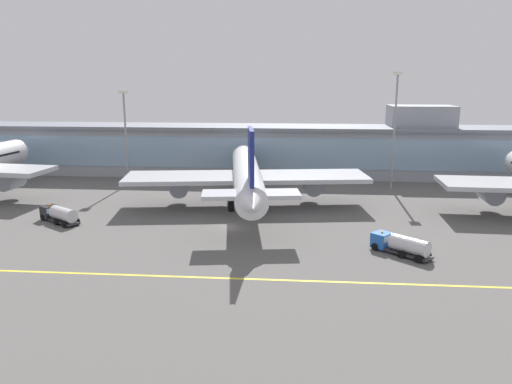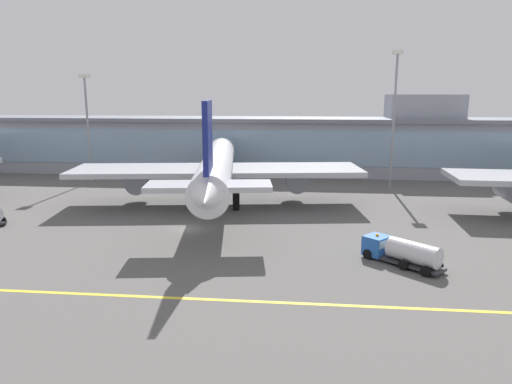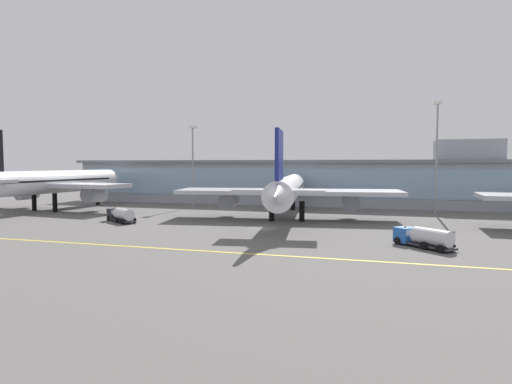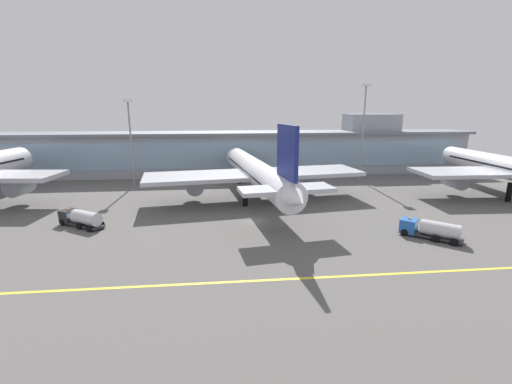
{
  "view_description": "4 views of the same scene",
  "coord_description": "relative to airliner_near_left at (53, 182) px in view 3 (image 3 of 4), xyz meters",
  "views": [
    {
      "loc": [
        11.53,
        -80.08,
        24.81
      ],
      "look_at": [
        3.72,
        12.29,
        3.42
      ],
      "focal_mm": 34.59,
      "sensor_mm": 36.0,
      "label": 1
    },
    {
      "loc": [
        15.74,
        -60.54,
        18.17
      ],
      "look_at": [
        8.78,
        8.21,
        3.66
      ],
      "focal_mm": 32.68,
      "sensor_mm": 36.0,
      "label": 2
    },
    {
      "loc": [
        20.63,
        -75.57,
        11.87
      ],
      "look_at": [
        -4.93,
        12.57,
        5.83
      ],
      "focal_mm": 30.15,
      "sensor_mm": 36.0,
      "label": 3
    },
    {
      "loc": [
        -5.78,
        -58.73,
        19.91
      ],
      "look_at": [
        0.78,
        4.79,
        4.28
      ],
      "focal_mm": 24.01,
      "sensor_mm": 36.0,
      "label": 4
    }
  ],
  "objects": [
    {
      "name": "apron_light_mast_centre",
      "position": [
        92.73,
        17.43,
        9.8
      ],
      "size": [
        1.8,
        1.8,
        26.28
      ],
      "color": "gray",
      "rests_on": "ground"
    },
    {
      "name": "taxiway_centreline_stripe",
      "position": [
        59.61,
        -37.2,
        -7.11
      ],
      "size": [
        159.41,
        0.5,
        0.01
      ],
      "primitive_type": "cube",
      "color": "yellow",
      "rests_on": "ground"
    },
    {
      "name": "service_truck_far",
      "position": [
        29.31,
        -14.69,
        -5.61
      ],
      "size": [
        8.87,
        7.05,
        2.9
      ],
      "rotation": [
        0.0,
        0.0,
        2.55
      ],
      "color": "black",
      "rests_on": "ground"
    },
    {
      "name": "apron_light_mast_west",
      "position": [
        30.98,
        17.19,
        7.54
      ],
      "size": [
        1.8,
        1.8,
        22.19
      ],
      "color": "gray",
      "rests_on": "ground"
    },
    {
      "name": "airliner_near_right",
      "position": [
        61.34,
        -1.1,
        -0.75
      ],
      "size": [
        48.45,
        56.6,
        17.49
      ],
      "rotation": [
        0.0,
        0.0,
        1.71
      ],
      "color": "black",
      "rests_on": "ground"
    },
    {
      "name": "airliner_near_left",
      "position": [
        0.0,
        0.0,
        0.0
      ],
      "size": [
        42.04,
        50.26,
        19.45
      ],
      "rotation": [
        0.0,
        0.0,
        1.47
      ],
      "color": "black",
      "rests_on": "ground"
    },
    {
      "name": "ground_plane",
      "position": [
        59.61,
        -15.2,
        -7.12
      ],
      "size": [
        199.27,
        199.27,
        0.0
      ],
      "primitive_type": "plane",
      "color": "#5B5956"
    },
    {
      "name": "fuel_tanker_truck",
      "position": [
        86.09,
        -26.16,
        -5.61
      ],
      "size": [
        8.28,
        7.92,
        2.9
      ],
      "rotation": [
        0.0,
        0.0,
        2.4
      ],
      "color": "black",
      "rests_on": "ground"
    },
    {
      "name": "terminal_building",
      "position": [
        61.35,
        32.05,
        -0.22
      ],
      "size": [
        145.33,
        14.0,
        18.15
      ],
      "color": "#9399A3",
      "rests_on": "ground"
    }
  ]
}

